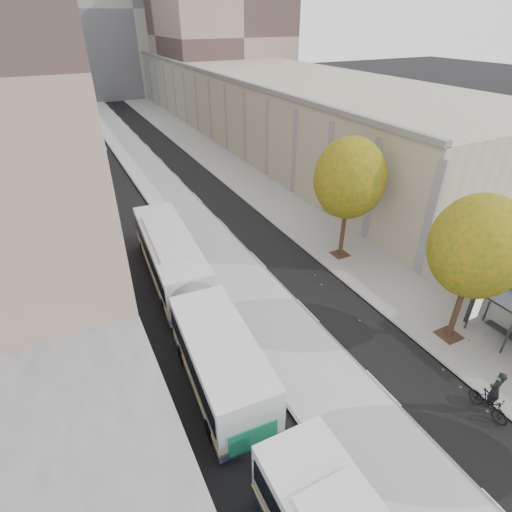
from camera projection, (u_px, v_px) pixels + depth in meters
bus_platform at (176, 205)px, 34.15m from camera, size 4.25×150.00×0.15m
sidewalk at (259, 190)px, 37.27m from camera, size 4.75×150.00×0.08m
building_tan at (239, 91)px, 61.75m from camera, size 18.00×92.00×8.00m
building_far_block at (123, 9)px, 76.78m from camera, size 30.00×18.00×30.00m
tree_c at (478, 247)px, 17.58m from camera, size 4.20×4.20×7.28m
tree_d at (350, 178)px, 24.34m from camera, size 4.40×4.40×7.60m
bus_far at (187, 291)px, 20.89m from camera, size 3.70×17.82×2.95m
cyclist at (491, 399)px, 15.98m from camera, size 0.66×1.78×2.27m
distant_car at (99, 144)px, 48.39m from camera, size 1.40×3.46×1.18m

